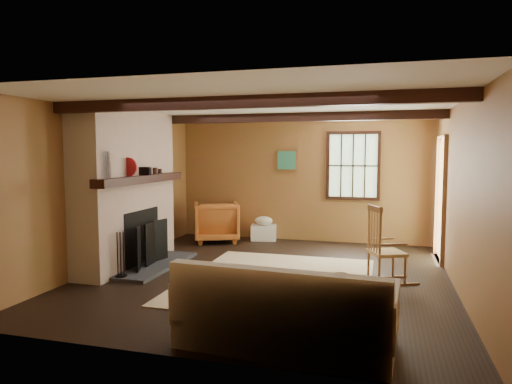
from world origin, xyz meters
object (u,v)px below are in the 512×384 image
(rocking_chair, at_px, (384,250))
(sofa, at_px, (285,316))
(laundry_basket, at_px, (264,233))
(fireplace, at_px, (128,195))
(armchair, at_px, (216,222))

(rocking_chair, xyz_separation_m, sofa, (-0.85, -2.37, -0.16))
(sofa, xyz_separation_m, laundry_basket, (-1.48, 4.84, -0.13))
(sofa, height_order, laundry_basket, sofa)
(fireplace, height_order, laundry_basket, fireplace)
(armchair, bearing_deg, fireplace, 49.75)
(laundry_basket, xyz_separation_m, armchair, (-0.86, -0.40, 0.24))
(sofa, distance_m, armchair, 5.01)
(fireplace, height_order, armchair, fireplace)
(rocking_chair, distance_m, sofa, 2.53)
(fireplace, xyz_separation_m, sofa, (2.98, -2.29, -0.82))
(armchair, bearing_deg, rocking_chair, 123.51)
(fireplace, xyz_separation_m, rocking_chair, (3.83, 0.09, -0.66))
(laundry_basket, relative_size, armchair, 0.58)
(laundry_basket, distance_m, armchair, 0.98)
(fireplace, distance_m, sofa, 3.84)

